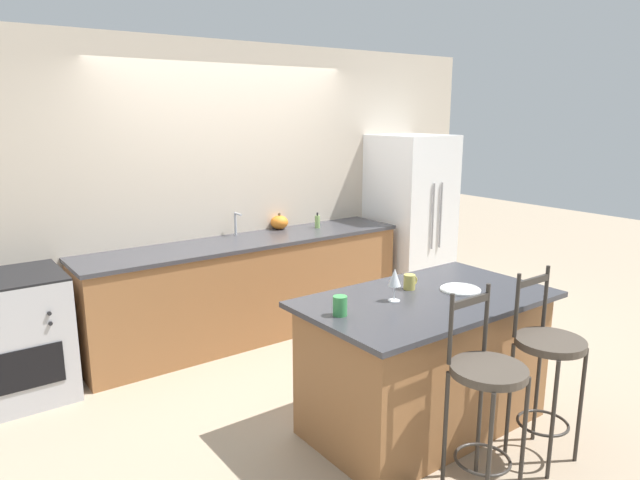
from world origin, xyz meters
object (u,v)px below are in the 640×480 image
object	(u,v)px
refrigerator	(409,219)
wine_glass	(395,278)
oven_range	(10,338)
pumpkin_decoration	(279,222)
soap_bottle	(317,222)
bar_stool_near	(486,391)
coffee_mug	(410,282)
dinner_plate	(460,289)
tumbler_cup	(340,306)
bar_stool_far	(547,361)

from	to	relation	value
refrigerator	wine_glass	world-z (taller)	refrigerator
oven_range	pumpkin_decoration	xyz separation A→B (m)	(2.48, 0.25, 0.53)
pumpkin_decoration	soap_bottle	bearing A→B (deg)	-27.94
pumpkin_decoration	soap_bottle	xyz separation A→B (m)	(0.34, -0.18, -0.00)
refrigerator	wine_glass	size ratio (longest dim) A/B	8.62
pumpkin_decoration	oven_range	bearing A→B (deg)	-174.14
bar_stool_near	wine_glass	xyz separation A→B (m)	(0.07, 0.78, 0.42)
wine_glass	coffee_mug	xyz separation A→B (m)	(0.25, 0.12, -0.10)
oven_range	pumpkin_decoration	bearing A→B (deg)	5.86
bar_stool_near	dinner_plate	size ratio (longest dim) A/B	4.35
refrigerator	tumbler_cup	distance (m)	3.15
oven_range	pumpkin_decoration	world-z (taller)	pumpkin_decoration
oven_range	bar_stool_far	world-z (taller)	bar_stool_far
bar_stool_near	dinner_plate	world-z (taller)	bar_stool_near
oven_range	tumbler_cup	bearing A→B (deg)	-52.77
tumbler_cup	soap_bottle	xyz separation A→B (m)	(1.32, 2.05, 0.03)
tumbler_cup	oven_range	bearing A→B (deg)	127.23
pumpkin_decoration	soap_bottle	distance (m)	0.38
soap_bottle	refrigerator	bearing A→B (deg)	-5.74
wine_glass	pumpkin_decoration	size ratio (longest dim) A/B	1.22
oven_range	coffee_mug	world-z (taller)	coffee_mug
bar_stool_near	wine_glass	world-z (taller)	bar_stool_near
coffee_mug	pumpkin_decoration	bearing A→B (deg)	82.09
bar_stool_far	pumpkin_decoration	distance (m)	3.00
refrigerator	tumbler_cup	size ratio (longest dim) A/B	15.46
bar_stool_far	oven_range	bearing A→B (deg)	132.12
bar_stool_far	tumbler_cup	bearing A→B (deg)	141.98
bar_stool_far	wine_glass	bearing A→B (deg)	124.79
bar_stool_far	dinner_plate	size ratio (longest dim) A/B	4.35
wine_glass	tumbler_cup	size ratio (longest dim) A/B	1.79
bar_stool_far	pumpkin_decoration	world-z (taller)	bar_stool_far
bar_stool_far	wine_glass	distance (m)	1.02
pumpkin_decoration	soap_bottle	world-z (taller)	pumpkin_decoration
wine_glass	coffee_mug	distance (m)	0.29
wine_glass	soap_bottle	world-z (taller)	wine_glass
bar_stool_far	pumpkin_decoration	size ratio (longest dim) A/B	6.69
wine_glass	coffee_mug	bearing A→B (deg)	24.58
coffee_mug	refrigerator	bearing A→B (deg)	45.16
bar_stool_near	coffee_mug	size ratio (longest dim) A/B	10.41
dinner_plate	coffee_mug	world-z (taller)	coffee_mug
oven_range	tumbler_cup	xyz separation A→B (m)	(1.50, -1.97, 0.50)
wine_glass	tumbler_cup	bearing A→B (deg)	-179.32
bar_stool_near	soap_bottle	xyz separation A→B (m)	(0.95, 2.82, 0.36)
coffee_mug	soap_bottle	bearing A→B (deg)	71.93
dinner_plate	pumpkin_decoration	xyz separation A→B (m)	(0.04, 2.32, 0.09)
bar_stool_near	wine_glass	size ratio (longest dim) A/B	5.49
coffee_mug	pumpkin_decoration	size ratio (longest dim) A/B	0.64
tumbler_cup	pumpkin_decoration	world-z (taller)	pumpkin_decoration
bar_stool_far	soap_bottle	size ratio (longest dim) A/B	7.49
tumbler_cup	coffee_mug	bearing A→B (deg)	9.90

